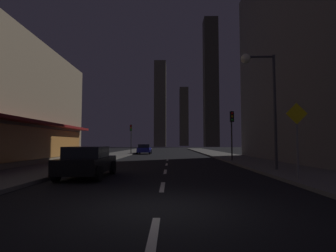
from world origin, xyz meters
TOP-DOWN VIEW (x-y plane):
  - ground_plane at (0.00, 32.00)m, footprint 78.00×136.00m
  - sidewalk_right at (7.00, 32.00)m, footprint 4.00×76.00m
  - sidewalk_left at (-7.00, 32.00)m, footprint 4.00×76.00m
  - lane_marking_center at (0.00, 8.40)m, footprint 0.16×23.00m
  - building_apartment_right at (14.50, 16.00)m, footprint 11.00×20.00m
  - skyscraper_distant_tall at (-4.44, 114.01)m, footprint 5.25×8.47m
  - skyscraper_distant_mid at (8.47, 155.61)m, footprint 5.18×8.63m
  - skyscraper_distant_short at (18.41, 111.43)m, footprint 6.19×7.04m
  - car_parked_near at (-3.60, 5.81)m, footprint 1.98×4.24m
  - car_parked_far at (-3.60, 32.99)m, footprint 1.98×4.24m
  - fire_hydrant_far_left at (-5.90, 19.37)m, footprint 0.42×0.30m
  - traffic_light_near_right at (5.50, 15.82)m, footprint 0.32×0.48m
  - traffic_light_far_left at (-5.50, 32.19)m, footprint 0.32×0.48m
  - street_lamp_right at (5.38, 8.28)m, footprint 1.96×0.56m
  - pedestrian_crossing_sign at (5.60, 4.48)m, footprint 0.91×0.08m

SIDE VIEW (x-z plane):
  - ground_plane at x=0.00m, z-range -0.10..0.00m
  - lane_marking_center at x=0.00m, z-range 0.00..0.01m
  - sidewalk_right at x=7.00m, z-range 0.00..0.15m
  - sidewalk_left at x=-7.00m, z-range 0.00..0.15m
  - fire_hydrant_far_left at x=-5.90m, z-range 0.13..0.78m
  - car_parked_near at x=-3.60m, z-range 0.02..1.47m
  - car_parked_far at x=-3.60m, z-range 0.02..1.47m
  - pedestrian_crossing_sign at x=5.60m, z-range 0.44..3.59m
  - traffic_light_near_right at x=5.50m, z-range 1.09..5.29m
  - traffic_light_far_left at x=-5.50m, z-range 1.09..5.29m
  - street_lamp_right at x=5.38m, z-range 1.78..8.36m
  - building_apartment_right at x=14.50m, z-range 0.00..19.28m
  - skyscraper_distant_mid at x=8.47m, z-range 0.00..35.48m
  - skyscraper_distant_tall at x=-4.44m, z-range 0.00..38.68m
  - skyscraper_distant_short at x=18.41m, z-range 0.00..57.96m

